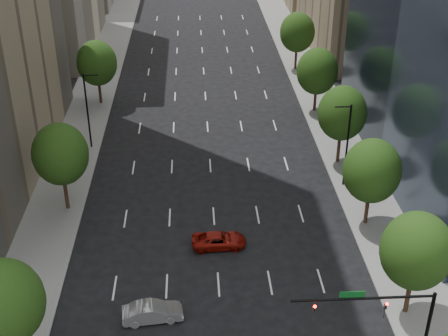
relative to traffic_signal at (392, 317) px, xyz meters
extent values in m
cube|color=slate|center=(-26.03, 30.00, -5.10)|extent=(6.00, 200.00, 0.15)
cube|color=slate|center=(4.97, 30.00, -5.10)|extent=(6.00, 200.00, 0.15)
cylinder|color=#382316|center=(3.47, 6.00, -3.17)|extent=(0.36, 0.36, 4.00)
ellipsoid|color=#18360E|center=(3.47, 6.00, 0.59)|extent=(5.20, 5.20, 5.98)
cylinder|color=#382316|center=(3.47, 18.00, -3.22)|extent=(0.36, 0.36, 3.90)
ellipsoid|color=#18360E|center=(3.47, 18.00, 0.44)|extent=(5.20, 5.20, 5.98)
cylinder|color=#382316|center=(3.47, 30.00, -3.12)|extent=(0.36, 0.36, 4.10)
ellipsoid|color=#18360E|center=(3.47, 30.00, 0.73)|extent=(5.20, 5.20, 5.98)
cylinder|color=#382316|center=(3.47, 44.00, -3.27)|extent=(0.36, 0.36, 3.80)
ellipsoid|color=#18360E|center=(3.47, 44.00, 0.30)|extent=(5.20, 5.20, 5.98)
cylinder|color=#382316|center=(3.47, 60.00, -3.17)|extent=(0.36, 0.36, 4.00)
ellipsoid|color=#18360E|center=(3.47, 60.00, 0.59)|extent=(5.20, 5.20, 5.98)
ellipsoid|color=#18360E|center=(-24.53, 2.00, 0.59)|extent=(5.20, 5.20, 5.98)
cylinder|color=#382316|center=(-24.53, 22.00, -3.10)|extent=(0.36, 0.36, 4.15)
ellipsoid|color=#18360E|center=(-24.53, 22.00, 0.80)|extent=(5.20, 5.20, 5.98)
cylinder|color=#382316|center=(-24.53, 48.00, -3.20)|extent=(0.36, 0.36, 3.95)
ellipsoid|color=#18360E|center=(-24.53, 48.00, 0.52)|extent=(5.20, 5.20, 5.98)
cylinder|color=black|center=(2.97, 25.00, -0.67)|extent=(0.20, 0.20, 9.00)
cylinder|color=black|center=(2.17, 25.00, 3.63)|extent=(1.60, 0.14, 0.14)
cylinder|color=black|center=(-24.03, 35.00, -0.67)|extent=(0.20, 0.20, 9.00)
cylinder|color=black|center=(-23.23, 35.00, 3.63)|extent=(1.60, 0.14, 0.14)
cylinder|color=black|center=(2.47, 0.00, -1.67)|extent=(0.24, 0.24, 7.00)
cylinder|color=black|center=(-2.03, 0.00, 1.63)|extent=(9.00, 0.18, 0.18)
imported|color=black|center=(-0.53, 0.00, 1.08)|extent=(0.18, 0.22, 1.10)
imported|color=black|center=(-5.03, 0.00, 1.08)|extent=(0.18, 0.22, 1.10)
sphere|color=#FF0C07|center=(-0.53, -0.18, 1.28)|extent=(0.20, 0.20, 0.20)
sphere|color=#FF0C07|center=(-5.03, -0.18, 1.28)|extent=(0.20, 0.20, 0.20)
cube|color=#0C591E|center=(-2.73, 0.00, 1.98)|extent=(1.60, 0.06, 0.45)
imported|color=gray|center=(-15.60, 6.21, -4.43)|extent=(4.65, 2.09, 1.48)
imported|color=maroon|center=(-10.25, 15.14, -4.51)|extent=(4.83, 2.37, 1.32)
camera|label=1|loc=(-12.14, -28.73, 26.97)|focal=49.27mm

